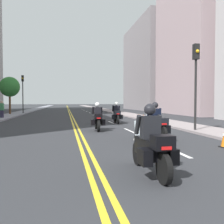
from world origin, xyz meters
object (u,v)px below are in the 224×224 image
object	(u,v)px
traffic_cone_0	(143,119)
motorcycle_3	(117,115)
pedestrian_1	(2,110)
motorcycle_2	(97,119)
motorcycle_0	(152,146)
traffic_light_near	(196,71)
traffic_light_far	(23,87)
motorcycle_1	(156,125)
traffic_cone_2	(139,118)
street_tree_0	(10,87)

from	to	relation	value
traffic_cone_0	motorcycle_3	bearing A→B (deg)	156.45
pedestrian_1	motorcycle_2	bearing A→B (deg)	144.35
motorcycle_0	motorcycle_3	distance (m)	13.48
motorcycle_2	motorcycle_3	distance (m)	4.83
motorcycle_2	traffic_light_near	bearing A→B (deg)	-15.33
motorcycle_0	pedestrian_1	world-z (taller)	pedestrian_1
motorcycle_3	traffic_light_near	bearing A→B (deg)	-60.00
traffic_cone_0	traffic_light_far	xyz separation A→B (m)	(-10.91, 17.69, 3.11)
motorcycle_1	traffic_light_near	world-z (taller)	traffic_light_near
motorcycle_3	traffic_light_near	size ratio (longest dim) A/B	0.47
motorcycle_2	traffic_light_near	world-z (taller)	traffic_light_near
motorcycle_1	pedestrian_1	world-z (taller)	pedestrian_1
traffic_cone_2	traffic_light_near	xyz separation A→B (m)	(1.29, -6.17, 2.84)
motorcycle_2	motorcycle_0	bearing A→B (deg)	-87.38
motorcycle_1	traffic_light_far	xyz separation A→B (m)	(-9.08, 25.52, 2.79)
motorcycle_2	traffic_cone_0	size ratio (longest dim) A/B	2.96
motorcycle_3	street_tree_0	bearing A→B (deg)	127.55
traffic_light_near	traffic_light_far	xyz separation A→B (m)	(-12.17, 22.89, 0.27)
traffic_cone_0	traffic_light_near	bearing A→B (deg)	-76.32
street_tree_0	motorcycle_1	bearing A→B (deg)	-66.42
traffic_light_near	pedestrian_1	world-z (taller)	traffic_light_near
traffic_cone_0	traffic_cone_2	xyz separation A→B (m)	(-0.03, 0.97, -0.01)
pedestrian_1	traffic_cone_2	bearing A→B (deg)	169.66
motorcycle_2	traffic_cone_2	size ratio (longest dim) A/B	3.03
motorcycle_2	traffic_cone_2	world-z (taller)	motorcycle_2
motorcycle_0	traffic_cone_0	size ratio (longest dim) A/B	3.14
motorcycle_0	motorcycle_1	bearing A→B (deg)	67.10
traffic_light_near	traffic_cone_2	bearing A→B (deg)	101.81
motorcycle_3	pedestrian_1	distance (m)	11.82
traffic_light_far	motorcycle_2	bearing A→B (deg)	-71.39
traffic_cone_2	street_tree_0	size ratio (longest dim) A/B	0.15
motorcycle_0	motorcycle_2	bearing A→B (deg)	88.44
motorcycle_1	traffic_cone_2	world-z (taller)	motorcycle_1
motorcycle_3	motorcycle_0	bearing A→B (deg)	-94.89
motorcycle_2	pedestrian_1	xyz separation A→B (m)	(-7.57, 11.44, 0.23)
motorcycle_2	street_tree_0	xyz separation A→B (m)	(-8.43, 19.46, 2.77)
motorcycle_0	traffic_light_far	xyz separation A→B (m)	(-7.28, 30.26, 2.81)
traffic_cone_2	street_tree_0	distance (m)	19.41
motorcycle_0	motorcycle_3	world-z (taller)	motorcycle_3
motorcycle_1	traffic_light_far	size ratio (longest dim) A/B	0.45
motorcycle_0	traffic_light_far	bearing A→B (deg)	101.35
street_tree_0	traffic_cone_2	bearing A→B (deg)	-50.76
motorcycle_1	traffic_cone_0	size ratio (longest dim) A/B	3.20
traffic_light_near	motorcycle_3	bearing A→B (deg)	117.03
motorcycle_3	traffic_cone_0	distance (m)	1.97
motorcycle_0	street_tree_0	world-z (taller)	street_tree_0
traffic_light_far	traffic_light_near	bearing A→B (deg)	-62.00
motorcycle_3	traffic_cone_2	distance (m)	1.80
traffic_cone_0	traffic_cone_2	world-z (taller)	traffic_cone_0
motorcycle_3	traffic_cone_0	xyz separation A→B (m)	(1.78, -0.78, -0.30)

